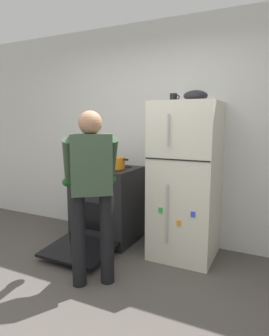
{
  "coord_description": "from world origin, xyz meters",
  "views": [
    {
      "loc": [
        1.38,
        -1.56,
        1.51
      ],
      "look_at": [
        -0.05,
        1.32,
        1.0
      ],
      "focal_mm": 31.76,
      "sensor_mm": 36.0,
      "label": 1
    }
  ],
  "objects": [
    {
      "name": "stove_range",
      "position": [
        -0.56,
        1.55,
        0.46
      ],
      "size": [
        0.76,
        1.24,
        0.94
      ],
      "color": "black",
      "rests_on": "ground"
    },
    {
      "name": "mixing_bowl",
      "position": [
        0.54,
        1.57,
        1.77
      ],
      "size": [
        0.25,
        0.25,
        0.11
      ],
      "primitive_type": "ellipsoid",
      "color": "black",
      "rests_on": "refrigerator"
    },
    {
      "name": "ground",
      "position": [
        0.0,
        0.0,
        0.0
      ],
      "size": [
        8.0,
        8.0,
        0.0
      ],
      "primitive_type": "plane",
      "color": "#4C4742"
    },
    {
      "name": "refrigerator",
      "position": [
        0.46,
        1.57,
        0.86
      ],
      "size": [
        0.68,
        0.72,
        1.71
      ],
      "color": "silver",
      "rests_on": "ground"
    },
    {
      "name": "pepper_mill",
      "position": [
        -0.86,
        1.77,
        1.02
      ],
      "size": [
        0.05,
        0.05,
        0.16
      ],
      "primitive_type": "cylinder",
      "color": "brown",
      "rests_on": "stove_range"
    },
    {
      "name": "person_cook",
      "position": [
        -0.14,
        0.62,
        0.95
      ],
      "size": [
        0.65,
        0.68,
        1.6
      ],
      "color": "black",
      "rests_on": "ground"
    },
    {
      "name": "coffee_mug",
      "position": [
        0.28,
        1.62,
        1.76
      ],
      "size": [
        0.11,
        0.08,
        0.1
      ],
      "color": "black",
      "rests_on": "refrigerator"
    },
    {
      "name": "red_pot",
      "position": [
        -0.4,
        1.52,
        1.01
      ],
      "size": [
        0.32,
        0.22,
        0.14
      ],
      "color": "orange",
      "rests_on": "stove_range"
    },
    {
      "name": "kitchen_wall_back",
      "position": [
        0.0,
        1.95,
        1.35
      ],
      "size": [
        6.0,
        0.1,
        2.7
      ],
      "primitive_type": "cube",
      "color": "silver",
      "rests_on": "ground"
    }
  ]
}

